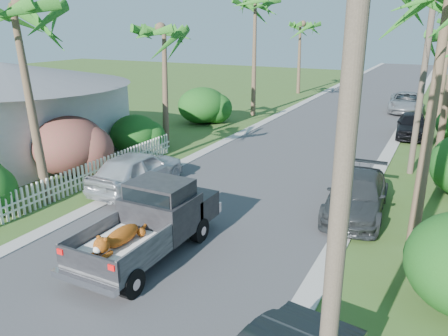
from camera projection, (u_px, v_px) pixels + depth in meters
The scene contains 22 objects.
ground at pixel (123, 288), 11.04m from camera, with size 120.00×120.00×0.00m, color #3C5A21.
road at pixel (344, 115), 32.17m from camera, with size 8.00×100.00×0.02m, color #38383A.
curb_left at pixel (288, 110), 34.03m from camera, with size 0.60×100.00×0.06m, color #A5A39E.
curb_right at pixel (406, 121), 30.30m from camera, with size 0.60×100.00×0.06m, color #A5A39E.
pickup_truck at pixel (155, 218), 12.59m from camera, with size 1.98×5.12×2.06m.
parked_car_rm at pixel (357, 195), 15.18m from camera, with size 1.92×4.72×1.37m, color #303436.
parked_car_rf at pixel (412, 125), 25.71m from camera, with size 1.70×4.23×1.44m, color black.
parked_car_rd at pixel (406, 102), 33.26m from camera, with size 2.42×5.25×1.46m, color #9EA0A4.
parked_car_ln at pixel (137, 170), 17.49m from camera, with size 1.86×4.63×1.58m, color silver.
palm_l_a at pixel (17, 5), 14.11m from camera, with size 4.40×4.40×8.20m.
palm_l_b at pixel (163, 29), 22.23m from camera, with size 4.40×4.40×7.40m.
palm_l_c at pixel (255, 1), 29.78m from camera, with size 4.40×4.40×9.20m.
palm_l_d at pixel (301, 24), 40.60m from camera, with size 4.40×4.40×7.70m.
shrub_l_b at pixel (70, 146), 19.09m from camera, with size 3.00×3.30×2.60m, color #BE1B46.
shrub_l_c at pixel (135, 134), 22.39m from camera, with size 2.40×2.64×2.00m, color #1A4213.
shrub_l_d at pixel (202, 105), 29.36m from camera, with size 3.20×3.52×2.40m, color #1A4213.
picket_fence at pixel (95, 172), 18.14m from camera, with size 0.10×11.00×1.00m, color white.
house_left at pixel (7, 113), 21.94m from camera, with size 9.00×8.00×4.60m.
utility_pole_a at pixel (344, 168), 5.49m from camera, with size 1.60×0.26×9.00m.
utility_pole_b at pixel (424, 69), 18.17m from camera, with size 1.60×0.26×9.00m.
utility_pole_c at pixel (439, 51), 30.85m from camera, with size 1.60×0.26×9.00m.
utility_pole_d at pixel (445, 44), 43.53m from camera, with size 1.60×0.26×9.00m.
Camera 1 is at (6.64, -7.32, 6.31)m, focal length 35.00 mm.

